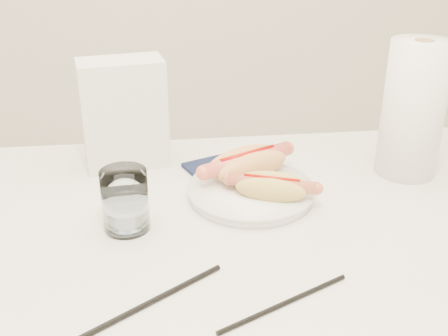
{
  "coord_description": "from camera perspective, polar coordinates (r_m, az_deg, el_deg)",
  "views": [
    {
      "loc": [
        -0.05,
        -0.71,
        1.22
      ],
      "look_at": [
        0.04,
        0.1,
        0.82
      ],
      "focal_mm": 43.75,
      "sensor_mm": 36.0,
      "label": 1
    }
  ],
  "objects": [
    {
      "name": "chopstick_near",
      "position": [
        0.73,
        -8.01,
        -13.86
      ],
      "size": [
        0.2,
        0.14,
        0.01
      ],
      "primitive_type": "cylinder",
      "rotation": [
        0.0,
        1.57,
        0.59
      ],
      "color": "black",
      "rests_on": "table"
    },
    {
      "name": "table",
      "position": [
        0.89,
        -2.09,
        -10.58
      ],
      "size": [
        1.2,
        0.8,
        0.75
      ],
      "color": "silver",
      "rests_on": "ground"
    },
    {
      "name": "chopstick_far",
      "position": [
        0.73,
        6.35,
        -13.86
      ],
      "size": [
        0.19,
        0.1,
        0.01
      ],
      "primitive_type": "cylinder",
      "rotation": [
        0.0,
        1.57,
        0.45
      ],
      "color": "black",
      "rests_on": "table"
    },
    {
      "name": "hotdog_left",
      "position": [
        0.99,
        2.45,
        0.43
      ],
      "size": [
        0.18,
        0.13,
        0.05
      ],
      "rotation": [
        0.0,
        0.0,
        0.48
      ],
      "color": "#F1A760",
      "rests_on": "plate"
    },
    {
      "name": "paper_towel_roll",
      "position": [
        1.07,
        19.18,
        5.78
      ],
      "size": [
        0.14,
        0.14,
        0.25
      ],
      "primitive_type": "cylinder",
      "rotation": [
        0.0,
        0.0,
        0.26
      ],
      "color": "white",
      "rests_on": "table"
    },
    {
      "name": "water_glass",
      "position": [
        0.87,
        -10.28,
        -3.34
      ],
      "size": [
        0.07,
        0.07,
        0.1
      ],
      "primitive_type": "cylinder",
      "color": "silver",
      "rests_on": "table"
    },
    {
      "name": "plate",
      "position": [
        0.96,
        2.82,
        -2.61
      ],
      "size": [
        0.27,
        0.27,
        0.02
      ],
      "primitive_type": "cylinder",
      "rotation": [
        0.0,
        0.0,
        -0.3
      ],
      "color": "white",
      "rests_on": "table"
    },
    {
      "name": "navy_napkin",
      "position": [
        1.05,
        0.96,
        -0.36
      ],
      "size": [
        0.2,
        0.2,
        0.01
      ],
      "primitive_type": "cube",
      "rotation": [
        0.0,
        0.0,
        0.39
      ],
      "color": "#101734",
      "rests_on": "table"
    },
    {
      "name": "hotdog_right",
      "position": [
        0.92,
        5.0,
        -1.99
      ],
      "size": [
        0.15,
        0.1,
        0.04
      ],
      "rotation": [
        0.0,
        0.0,
        -0.36
      ],
      "color": "#E1BA57",
      "rests_on": "plate"
    },
    {
      "name": "napkin_box",
      "position": [
        1.07,
        -10.41,
        5.61
      ],
      "size": [
        0.17,
        0.11,
        0.21
      ],
      "primitive_type": "cube",
      "rotation": [
        0.0,
        0.0,
        0.18
      ],
      "color": "silver",
      "rests_on": "table"
    }
  ]
}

